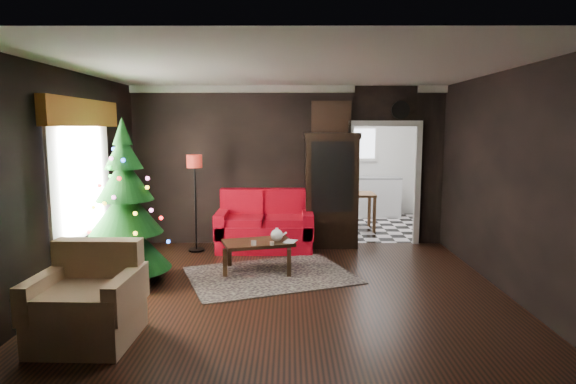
{
  "coord_description": "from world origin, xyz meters",
  "views": [
    {
      "loc": [
        0.02,
        -6.04,
        2.09
      ],
      "look_at": [
        0.0,
        0.9,
        1.15
      ],
      "focal_mm": 30.04,
      "sensor_mm": 36.0,
      "label": 1
    }
  ],
  "objects_px": {
    "floor_lamp": "(195,203)",
    "teapot": "(277,235)",
    "coffee_table": "(258,256)",
    "curio_cabinet": "(331,193)",
    "armchair": "(87,296)",
    "loveseat": "(265,221)",
    "kitchen_table": "(357,211)",
    "christmas_tree": "(126,206)",
    "wall_clock": "(400,110)"
  },
  "relations": [
    {
      "from": "floor_lamp",
      "to": "teapot",
      "type": "distance_m",
      "value": 1.78
    },
    {
      "from": "floor_lamp",
      "to": "coffee_table",
      "type": "distance_m",
      "value": 1.67
    },
    {
      "from": "curio_cabinet",
      "to": "armchair",
      "type": "bearing_deg",
      "value": -125.23
    },
    {
      "from": "coffee_table",
      "to": "loveseat",
      "type": "bearing_deg",
      "value": 88.63
    },
    {
      "from": "loveseat",
      "to": "coffee_table",
      "type": "bearing_deg",
      "value": -91.37
    },
    {
      "from": "loveseat",
      "to": "curio_cabinet",
      "type": "relative_size",
      "value": 0.89
    },
    {
      "from": "floor_lamp",
      "to": "armchair",
      "type": "height_order",
      "value": "floor_lamp"
    },
    {
      "from": "teapot",
      "to": "kitchen_table",
      "type": "height_order",
      "value": "kitchen_table"
    },
    {
      "from": "christmas_tree",
      "to": "kitchen_table",
      "type": "bearing_deg",
      "value": 44.13
    },
    {
      "from": "coffee_table",
      "to": "wall_clock",
      "type": "height_order",
      "value": "wall_clock"
    },
    {
      "from": "teapot",
      "to": "kitchen_table",
      "type": "relative_size",
      "value": 0.27
    },
    {
      "from": "coffee_table",
      "to": "teapot",
      "type": "distance_m",
      "value": 0.41
    },
    {
      "from": "armchair",
      "to": "coffee_table",
      "type": "bearing_deg",
      "value": 58.27
    },
    {
      "from": "loveseat",
      "to": "armchair",
      "type": "bearing_deg",
      "value": -113.27
    },
    {
      "from": "christmas_tree",
      "to": "teapot",
      "type": "height_order",
      "value": "christmas_tree"
    },
    {
      "from": "loveseat",
      "to": "kitchen_table",
      "type": "height_order",
      "value": "loveseat"
    },
    {
      "from": "floor_lamp",
      "to": "teapot",
      "type": "height_order",
      "value": "floor_lamp"
    },
    {
      "from": "coffee_table",
      "to": "kitchen_table",
      "type": "distance_m",
      "value": 3.47
    },
    {
      "from": "armchair",
      "to": "kitchen_table",
      "type": "bearing_deg",
      "value": 59.1
    },
    {
      "from": "floor_lamp",
      "to": "armchair",
      "type": "xyz_separation_m",
      "value": [
        -0.41,
        -3.4,
        -0.37
      ]
    },
    {
      "from": "christmas_tree",
      "to": "kitchen_table",
      "type": "relative_size",
      "value": 2.92
    },
    {
      "from": "coffee_table",
      "to": "wall_clock",
      "type": "relative_size",
      "value": 3.04
    },
    {
      "from": "coffee_table",
      "to": "wall_clock",
      "type": "xyz_separation_m",
      "value": [
        2.38,
        1.69,
        2.15
      ]
    },
    {
      "from": "loveseat",
      "to": "kitchen_table",
      "type": "bearing_deg",
      "value": 42.51
    },
    {
      "from": "loveseat",
      "to": "coffee_table",
      "type": "height_order",
      "value": "loveseat"
    },
    {
      "from": "armchair",
      "to": "wall_clock",
      "type": "relative_size",
      "value": 2.99
    },
    {
      "from": "curio_cabinet",
      "to": "christmas_tree",
      "type": "height_order",
      "value": "christmas_tree"
    },
    {
      "from": "christmas_tree",
      "to": "coffee_table",
      "type": "distance_m",
      "value": 1.97
    },
    {
      "from": "loveseat",
      "to": "floor_lamp",
      "type": "relative_size",
      "value": 1.05
    },
    {
      "from": "curio_cabinet",
      "to": "floor_lamp",
      "type": "distance_m",
      "value": 2.33
    },
    {
      "from": "curio_cabinet",
      "to": "loveseat",
      "type": "bearing_deg",
      "value": -169.17
    },
    {
      "from": "curio_cabinet",
      "to": "teapot",
      "type": "relative_size",
      "value": 9.44
    },
    {
      "from": "floor_lamp",
      "to": "kitchen_table",
      "type": "bearing_deg",
      "value": 32.12
    },
    {
      "from": "floor_lamp",
      "to": "wall_clock",
      "type": "height_order",
      "value": "wall_clock"
    },
    {
      "from": "curio_cabinet",
      "to": "wall_clock",
      "type": "xyz_separation_m",
      "value": [
        1.2,
        0.18,
        1.43
      ]
    },
    {
      "from": "armchair",
      "to": "christmas_tree",
      "type": "bearing_deg",
      "value": 98.11
    },
    {
      "from": "floor_lamp",
      "to": "armchair",
      "type": "relative_size",
      "value": 1.69
    },
    {
      "from": "teapot",
      "to": "wall_clock",
      "type": "distance_m",
      "value": 3.27
    },
    {
      "from": "loveseat",
      "to": "curio_cabinet",
      "type": "height_order",
      "value": "curio_cabinet"
    },
    {
      "from": "loveseat",
      "to": "christmas_tree",
      "type": "bearing_deg",
      "value": -134.3
    },
    {
      "from": "kitchen_table",
      "to": "curio_cabinet",
      "type": "bearing_deg",
      "value": -114.44
    },
    {
      "from": "loveseat",
      "to": "christmas_tree",
      "type": "height_order",
      "value": "christmas_tree"
    },
    {
      "from": "christmas_tree",
      "to": "armchair",
      "type": "xyz_separation_m",
      "value": [
        0.2,
        -1.8,
        -0.59
      ]
    },
    {
      "from": "christmas_tree",
      "to": "teapot",
      "type": "bearing_deg",
      "value": 14.27
    },
    {
      "from": "armchair",
      "to": "coffee_table",
      "type": "distance_m",
      "value": 2.77
    },
    {
      "from": "curio_cabinet",
      "to": "kitchen_table",
      "type": "bearing_deg",
      "value": 65.56
    },
    {
      "from": "coffee_table",
      "to": "kitchen_table",
      "type": "bearing_deg",
      "value": 58.13
    },
    {
      "from": "wall_clock",
      "to": "kitchen_table",
      "type": "relative_size",
      "value": 0.43
    },
    {
      "from": "armchair",
      "to": "wall_clock",
      "type": "distance_m",
      "value": 5.91
    },
    {
      "from": "floor_lamp",
      "to": "kitchen_table",
      "type": "xyz_separation_m",
      "value": [
        2.94,
        1.85,
        -0.45
      ]
    }
  ]
}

